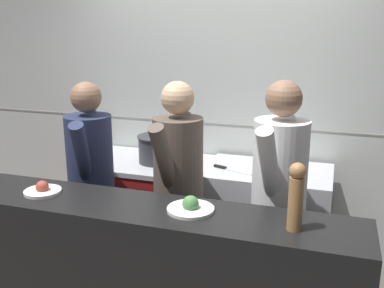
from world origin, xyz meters
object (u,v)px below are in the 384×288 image
at_px(chefs_knife, 231,170).
at_px(plated_dish_appetiser, 191,207).
at_px(oven_range, 147,208).
at_px(mixing_bowl_steel, 270,163).
at_px(chef_sous, 179,189).
at_px(plated_dish_main, 43,190).
at_px(stock_pot, 158,148).
at_px(chef_line, 278,198).
at_px(chef_head_cook, 91,181).
at_px(pepper_mill, 296,195).

relative_size(chefs_knife, plated_dish_appetiser, 1.44).
bearing_deg(oven_range, mixing_bowl_steel, 2.47).
height_order(chefs_knife, chef_sous, chef_sous).
relative_size(plated_dish_main, chef_sous, 0.13).
bearing_deg(stock_pot, chef_line, -31.27).
bearing_deg(chef_line, stock_pot, 159.67).
xyz_separation_m(mixing_bowl_steel, plated_dish_main, (-1.19, -1.27, 0.10)).
distance_m(chefs_knife, chef_sous, 0.61).
bearing_deg(oven_range, plated_dish_appetiser, -56.25).
relative_size(chefs_knife, chef_head_cook, 0.23).
bearing_deg(chef_line, chef_head_cook, -168.45).
relative_size(mixing_bowl_steel, plated_dish_appetiser, 0.81).
xyz_separation_m(stock_pot, plated_dish_appetiser, (0.69, -1.21, 0.05)).
relative_size(oven_range, plated_dish_main, 4.83).
height_order(pepper_mill, chef_sous, chef_sous).
bearing_deg(stock_pot, oven_range, -177.57).
distance_m(plated_dish_appetiser, chef_sous, 0.61).
bearing_deg(chef_head_cook, oven_range, 61.70).
xyz_separation_m(plated_dish_main, chef_sous, (0.68, 0.56, -0.12)).
height_order(stock_pot, chef_line, chef_line).
xyz_separation_m(oven_range, plated_dish_main, (-0.13, -1.23, 0.60)).
xyz_separation_m(plated_dish_main, chef_line, (1.35, 0.56, -0.10)).
distance_m(plated_dish_appetiser, chef_line, 0.69).
height_order(chef_head_cook, chef_sous, chef_sous).
xyz_separation_m(oven_range, pepper_mill, (1.37, -1.26, 0.77)).
distance_m(mixing_bowl_steel, chefs_knife, 0.32).
bearing_deg(chef_line, mixing_bowl_steel, 113.78).
bearing_deg(stock_pot, plated_dish_appetiser, -60.25).
distance_m(mixing_bowl_steel, chef_sous, 0.88).
bearing_deg(mixing_bowl_steel, pepper_mill, -76.56).
bearing_deg(mixing_bowl_steel, plated_dish_appetiser, -101.32).
xyz_separation_m(chefs_knife, chef_head_cook, (-0.90, -0.58, 0.00)).
bearing_deg(pepper_mill, stock_pot, 134.66).
xyz_separation_m(oven_range, chef_head_cook, (-0.13, -0.68, 0.47)).
bearing_deg(pepper_mill, mixing_bowl_steel, 103.44).
height_order(oven_range, plated_dish_main, plated_dish_main).
relative_size(plated_dish_appetiser, chef_head_cook, 0.16).
bearing_deg(mixing_bowl_steel, plated_dish_main, -132.99).
relative_size(plated_dish_appetiser, chef_line, 0.16).
distance_m(oven_range, chef_sous, 0.99).
height_order(oven_range, chef_line, chef_line).
bearing_deg(oven_range, pepper_mill, -42.74).
bearing_deg(chef_head_cook, pepper_mill, -38.89).
distance_m(stock_pot, chef_line, 1.29).
distance_m(plated_dish_appetiser, pepper_mill, 0.59).
bearing_deg(chefs_knife, stock_pot, 171.04).
height_order(plated_dish_appetiser, chef_line, chef_line).
xyz_separation_m(pepper_mill, chef_head_cook, (-1.50, 0.58, -0.30)).
xyz_separation_m(stock_pot, pepper_mill, (1.25, -1.27, 0.21)).
distance_m(oven_range, stock_pot, 0.56).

